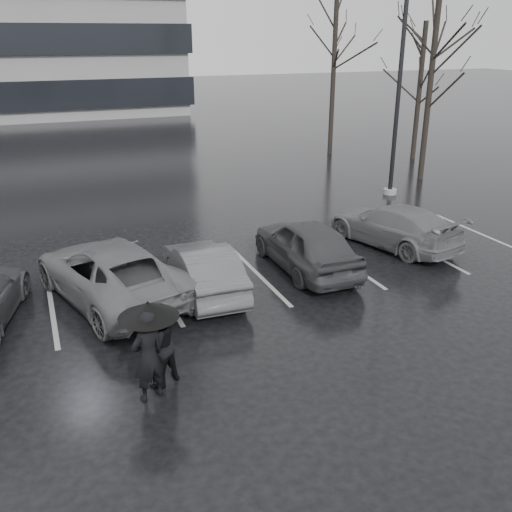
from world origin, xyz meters
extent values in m
plane|color=black|center=(0.00, 0.00, 0.00)|extent=(160.00, 160.00, 0.00)
imported|color=black|center=(2.04, 2.12, 0.75)|extent=(1.77, 4.38, 1.49)
imported|color=#313134|center=(-1.16, 1.71, 0.65)|extent=(1.49, 4.00, 1.31)
imported|color=#4A4A4D|center=(-3.47, 2.21, 0.74)|extent=(3.87, 5.81, 1.48)
imported|color=#4A4A4D|center=(5.52, 2.89, 0.67)|extent=(3.01, 4.94, 1.34)
imported|color=black|center=(-3.49, -2.46, 0.90)|extent=(0.77, 0.64, 1.80)
imported|color=black|center=(-3.22, -2.05, 0.85)|extent=(1.04, 0.96, 1.71)
cylinder|color=black|center=(-3.38, -2.25, 0.82)|extent=(0.02, 0.02, 1.63)
cone|color=black|center=(-3.38, -2.25, 1.74)|extent=(1.12, 1.12, 0.29)
sphere|color=black|center=(-3.38, -2.25, 1.88)|extent=(0.05, 0.05, 0.05)
cylinder|color=gray|center=(9.10, 8.23, 0.11)|extent=(0.56, 0.56, 0.22)
cylinder|color=black|center=(9.10, 8.23, 5.00)|extent=(0.18, 0.18, 10.00)
cube|color=#9E9EA0|center=(-5.00, 2.50, 0.00)|extent=(0.12, 5.00, 0.00)
cube|color=#9E9EA0|center=(-2.20, 2.50, 0.00)|extent=(0.12, 5.00, 0.00)
cube|color=#9E9EA0|center=(0.60, 2.50, 0.00)|extent=(0.12, 5.00, 0.00)
cube|color=#9E9EA0|center=(3.40, 2.50, 0.00)|extent=(0.12, 5.00, 0.00)
cube|color=#9E9EA0|center=(6.20, 2.50, 0.00)|extent=(0.12, 5.00, 0.00)
cube|color=#9E9EA0|center=(9.00, 2.50, 0.00)|extent=(0.12, 5.00, 0.00)
cylinder|color=black|center=(12.00, 10.00, 4.00)|extent=(0.26, 0.26, 8.00)
cylinder|color=black|center=(14.50, 14.00, 3.50)|extent=(0.26, 0.26, 7.00)
cylinder|color=black|center=(11.00, 17.00, 4.25)|extent=(0.26, 0.26, 8.50)
camera|label=1|loc=(-5.02, -11.58, 6.41)|focal=40.00mm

